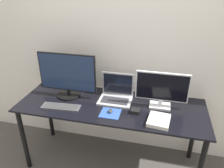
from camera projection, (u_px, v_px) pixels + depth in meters
wall_back at (120, 47)px, 2.34m from camera, size 7.00×0.05×2.50m
desk at (111, 113)px, 2.25m from camera, size 1.88×0.67×0.77m
monitor_left at (67, 76)px, 2.27m from camera, size 0.62×0.25×0.47m
monitor_right at (162, 89)px, 2.08m from camera, size 0.50×0.14×0.37m
laptop at (116, 93)px, 2.28m from camera, size 0.34×0.26×0.26m
keyboard at (61, 107)px, 2.15m from camera, size 0.39×0.14×0.02m
mousepad at (110, 113)px, 2.06m from camera, size 0.19×0.18×0.00m
mouse at (110, 111)px, 2.06m from camera, size 0.04×0.06×0.03m
book at (159, 120)px, 1.93m from camera, size 0.21×0.24×0.04m
power_brick at (135, 111)px, 2.06m from camera, size 0.08×0.08×0.03m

